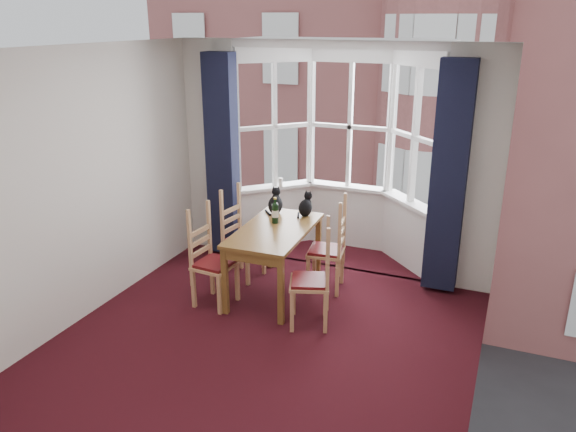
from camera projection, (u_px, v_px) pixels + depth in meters
The scene contains 21 objects.
floor at pixel (254, 354), 5.36m from camera, with size 4.50×4.50×0.00m, color black.
ceiling at pixel (247, 49), 4.42m from camera, with size 4.50×4.50×0.00m, color white.
wall_left at pixel (71, 191), 5.61m from camera, with size 4.50×4.50×0.00m, color silver.
wall_right at pixel (493, 251), 4.17m from camera, with size 4.50×4.50×0.00m, color silver.
wall_near at pixel (61, 349), 2.93m from camera, with size 4.00×4.00×0.00m, color silver.
wall_back_pier_left at pixel (213, 148), 7.44m from camera, with size 0.70×0.12×2.80m, color silver.
wall_back_pier_right at pixel (472, 173), 6.26m from camera, with size 0.70×0.12×2.80m, color silver.
bay_window at pixel (344, 151), 7.29m from camera, with size 2.76×0.94×2.80m.
curtain_left at pixel (222, 156), 7.22m from camera, with size 0.38×0.22×2.60m, color black.
curtain_right at pixel (449, 179), 6.20m from camera, with size 0.38×0.22×2.60m, color black.
dining_table at pixel (275, 237), 6.34m from camera, with size 0.79×1.41×0.80m.
chair_left_near at pixel (208, 263), 6.20m from camera, with size 0.43×0.45×0.92m.
chair_left_far at pixel (238, 240), 6.87m from camera, with size 0.45×0.47×0.92m.
chair_right_near at pixel (318, 283), 5.75m from camera, with size 0.52×0.53×0.92m.
chair_right_far at pixel (334, 252), 6.50m from camera, with size 0.46×0.47×0.92m.
cat_left at pixel (275, 203), 6.77m from camera, with size 0.22×0.27×0.33m.
cat_right at pixel (306, 206), 6.68m from camera, with size 0.17×0.23×0.30m.
wine_bottle at pixel (275, 212), 6.44m from camera, with size 0.08×0.08×0.31m.
candle_tall at pixel (281, 182), 7.61m from camera, with size 0.06×0.06×0.12m, color white.
street at pixel (477, 169), 35.46m from camera, with size 80.00×80.00×0.00m, color #333335.
tenement_building at pixel (453, 68), 17.03m from camera, with size 18.40×7.80×15.20m.
Camera 1 is at (2.06, -4.13, 3.03)m, focal length 35.00 mm.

